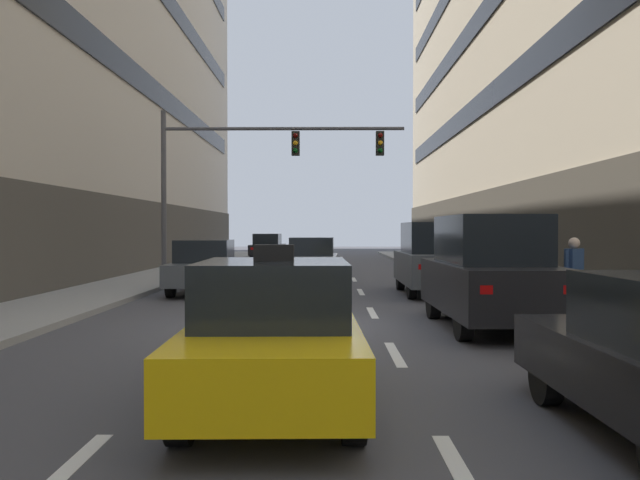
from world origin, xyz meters
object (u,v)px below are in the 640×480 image
Objects in this scene: car_driving_3 at (312,259)px; pedestrian_0 at (574,273)px; taxi_driving_1 at (275,334)px; car_parked_2 at (433,258)px; car_driving_2 at (206,267)px; traffic_signal_0 at (249,162)px; car_parked_1 at (489,272)px; car_driving_0 at (268,247)px.

car_driving_3 is 13.08m from pedestrian_0.
car_parked_2 reaches higher than taxi_driving_1.
car_driving_2 is 4.57m from traffic_signal_0.
pedestrian_0 is at bearing -77.00° from car_parked_2.
taxi_driving_1 is at bearing -135.07° from pedestrian_0.
car_parked_2 is (-0.00, 6.73, -0.03)m from car_parked_1.
traffic_signal_0 is at bearing 121.49° from car_parked_1.
taxi_driving_1 is 12.91m from car_parked_2.
car_driving_3 is at bearing -79.13° from car_driving_0.
car_driving_0 is 2.74× the size of pedestrian_0.
traffic_signal_0 is at bearing 153.45° from car_parked_2.
car_driving_0 is 1.05× the size of taxi_driving_1.
car_driving_0 is 17.51m from car_driving_3.
car_driving_0 is 1.02× the size of car_driving_3.
traffic_signal_0 reaches higher than taxi_driving_1.
car_parked_2 is 7.39m from traffic_signal_0.
car_driving_2 is (0.09, -21.93, -0.02)m from car_driving_0.
car_driving_2 is at bearing 177.85° from car_parked_2.
pedestrian_0 is (5.37, -11.93, 0.29)m from car_driving_3.
car_driving_2 is 0.99× the size of car_driving_3.
car_parked_1 is at bearing -90.00° from car_parked_2.
traffic_signal_0 is at bearing -136.90° from car_driving_3.
traffic_signal_0 is (-2.17, -2.03, 3.52)m from car_driving_3.
car_parked_2 is 7.11m from pedestrian_0.
taxi_driving_1 is at bearing -90.14° from car_driving_3.
car_driving_3 is at bearing 114.24° from pedestrian_0.
car_parked_1 is 0.55× the size of traffic_signal_0.
taxi_driving_1 is 7.65m from pedestrian_0.
car_driving_3 reaches higher than car_driving_2.
taxi_driving_1 is at bearing -84.61° from car_driving_0.
car_parked_1 is (6.98, -6.99, 0.31)m from car_driving_2.
car_parked_1 is (3.77, -11.73, 0.30)m from car_driving_3.
car_parked_2 reaches higher than pedestrian_0.
traffic_signal_0 is (1.13, -19.22, 3.51)m from car_driving_0.
car_driving_2 is 0.52× the size of traffic_signal_0.
car_driving_2 is at bearing 104.11° from taxi_driving_1.
traffic_signal_0 is 5.10× the size of pedestrian_0.
car_driving_0 is 23.29m from car_parked_2.
car_driving_2 is 2.65× the size of pedestrian_0.
taxi_driving_1 is at bearing -107.19° from car_parked_2.
car_parked_2 is at bearing 72.81° from taxi_driving_1.
car_parked_1 reaches higher than car_parked_2.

